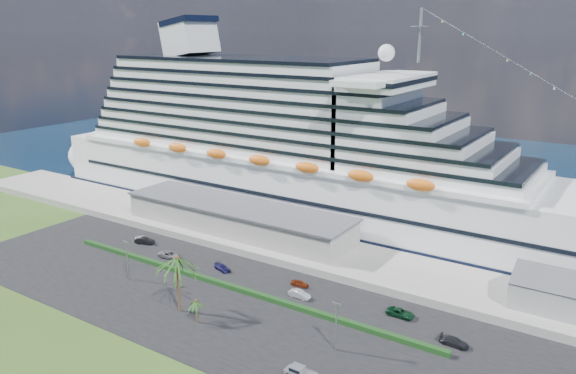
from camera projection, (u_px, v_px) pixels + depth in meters
The scene contains 20 objects.
ground at pixel (207, 336), 93.56m from camera, with size 420.00×420.00×0.00m, color #324C19.
asphalt_lot at pixel (247, 310), 102.40m from camera, with size 140.00×38.00×0.12m, color black.
wharf at pixel (325, 254), 125.52m from camera, with size 240.00×20.00×1.80m, color gray.
water at pixel (451, 174), 198.22m from camera, with size 420.00×160.00×0.02m, color black.
cruise_ship at pixel (301, 154), 151.89m from camera, with size 191.00×38.00×54.00m.
terminal_building at pixel (237, 217), 137.58m from camera, with size 61.00×15.00×6.30m.
hedge at pixel (230, 286), 110.51m from camera, with size 88.00×1.10×0.90m, color black.
lamp_post_left at pixel (127, 255), 113.31m from camera, with size 1.60×0.35×8.27m.
lamp_post_right at pixel (336, 321), 88.01m from camera, with size 1.60×0.35×8.27m.
palm_tall at pixel (177, 264), 99.55m from camera, with size 8.82×8.82×11.13m.
palm_short at pixel (196, 304), 96.95m from camera, with size 3.53×3.53×4.56m.
parked_car_0 at pixel (144, 239), 134.15m from camera, with size 1.86×4.63×1.58m, color white.
parked_car_1 at pixel (145, 241), 133.40m from camera, with size 1.63×4.68×1.54m, color black.
parked_car_2 at pixel (170, 255), 125.08m from camera, with size 2.45×5.31×1.48m, color gray.
parked_car_3 at pixel (222, 268), 118.68m from camera, with size 1.75×4.31×1.25m, color #141240.
parked_car_4 at pixel (300, 283), 111.37m from camera, with size 1.47×3.65×1.24m, color maroon.
parked_car_5 at pixel (299, 294), 106.61m from camera, with size 1.53×4.39×1.45m, color #A4A6AB.
parked_car_6 at pixel (400, 313), 99.67m from camera, with size 2.33×5.05×1.40m, color #0C321B.
parked_car_7 at pixel (454, 342), 90.52m from camera, with size 1.93×4.75×1.38m, color black.
pickup_truck at pixel (300, 372), 82.01m from camera, with size 4.96×1.98×1.75m.
Camera 1 is at (56.90, -62.23, 49.51)m, focal length 35.00 mm.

